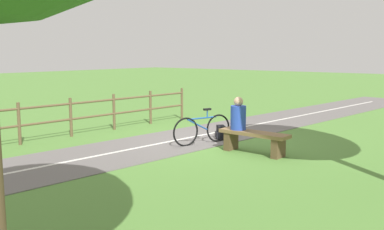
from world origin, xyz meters
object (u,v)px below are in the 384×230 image
object	(u,v)px
person_seated	(238,116)
backpack	(221,133)
bicycle	(202,129)
bench	(254,139)

from	to	relation	value
person_seated	backpack	distance (m)	1.49
person_seated	backpack	xyz separation A→B (m)	(1.06, -0.81, -0.65)
person_seated	bicycle	distance (m)	1.19
bench	bicycle	world-z (taller)	bicycle
person_seated	bench	bearing A→B (deg)	-180.00
backpack	person_seated	bearing A→B (deg)	142.56
person_seated	bicycle	size ratio (longest dim) A/B	0.47
bench	bicycle	xyz separation A→B (m)	(1.53, -0.06, 0.04)
bench	person_seated	distance (m)	0.65
bench	person_seated	size ratio (longest dim) A/B	2.19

